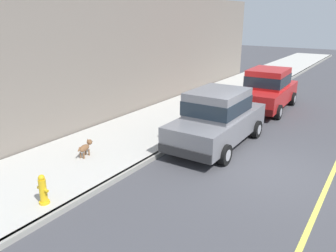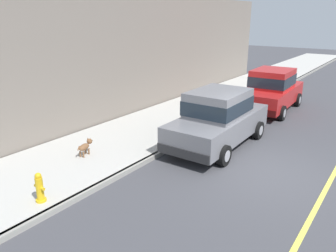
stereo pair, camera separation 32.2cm
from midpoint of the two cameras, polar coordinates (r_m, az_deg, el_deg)
ground_plane at (r=10.05m, az=15.67°, el=-7.38°), size 80.00×80.00×0.00m
curb at (r=11.27m, az=0.13°, el=-3.39°), size 0.16×64.00×0.14m
sidewalk at (r=12.29m, az=-6.89°, el=-1.64°), size 3.60×64.00×0.14m
lane_centre_line at (r=9.76m, az=24.69°, el=-9.24°), size 0.12×57.60×0.01m
car_grey_sedan at (r=11.34m, az=7.68°, el=1.48°), size 2.07×4.61×1.92m
car_red_sedan at (r=16.32m, az=16.10°, el=6.12°), size 2.16×4.66×1.92m
dog_brown at (r=10.55m, az=-14.76°, el=-3.51°), size 0.29×0.75×0.49m
fire_hydrant at (r=8.28m, az=-21.64°, el=-10.17°), size 0.34×0.24×0.72m
building_facade at (r=16.76m, az=-1.88°, el=12.64°), size 0.50×20.00×5.15m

